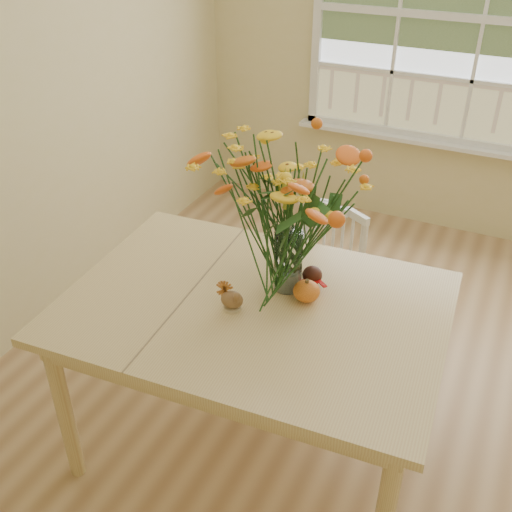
% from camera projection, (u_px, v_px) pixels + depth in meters
% --- Properties ---
extents(floor, '(4.00, 4.50, 0.01)m').
position_uv_depth(floor, '(358.00, 428.00, 2.99)').
color(floor, '#A67C50').
rests_on(floor, ground).
extents(wall_back, '(4.00, 0.02, 2.70)m').
position_uv_depth(wall_back, '(479.00, 50.00, 3.98)').
color(wall_back, beige).
rests_on(wall_back, floor).
extents(window, '(2.42, 0.12, 1.74)m').
position_uv_depth(window, '(484.00, 22.00, 3.85)').
color(window, silver).
rests_on(window, wall_back).
extents(dining_table, '(1.62, 1.21, 0.83)m').
position_uv_depth(dining_table, '(254.00, 321.00, 2.52)').
color(dining_table, tan).
rests_on(dining_table, floor).
extents(windsor_chair, '(0.48, 0.47, 0.88)m').
position_uv_depth(windsor_chair, '(322.00, 278.00, 3.22)').
color(windsor_chair, white).
rests_on(windsor_chair, floor).
extents(flower_vase, '(0.57, 0.57, 0.67)m').
position_uv_depth(flower_vase, '(290.00, 203.00, 2.35)').
color(flower_vase, white).
rests_on(flower_vase, dining_table).
extents(pumpkin, '(0.11, 0.11, 0.09)m').
position_uv_depth(pumpkin, '(306.00, 292.00, 2.46)').
color(pumpkin, '#C35516').
rests_on(pumpkin, dining_table).
extents(turkey_figurine, '(0.10, 0.08, 0.12)m').
position_uv_depth(turkey_figurine, '(232.00, 300.00, 2.41)').
color(turkey_figurine, '#CCB78C').
rests_on(turkey_figurine, dining_table).
extents(dark_gourd, '(0.13, 0.09, 0.08)m').
position_uv_depth(dark_gourd, '(312.00, 276.00, 2.57)').
color(dark_gourd, '#38160F').
rests_on(dark_gourd, dining_table).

